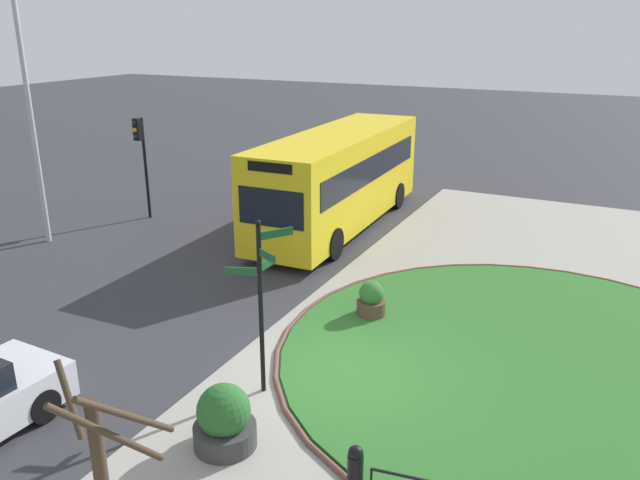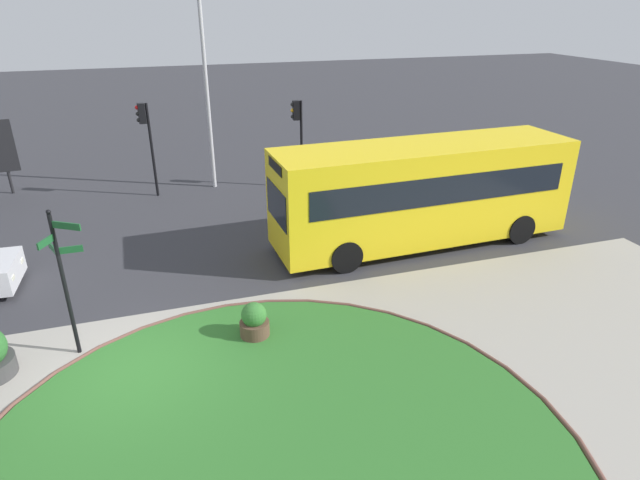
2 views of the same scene
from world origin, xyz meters
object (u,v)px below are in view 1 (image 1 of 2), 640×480
(signpost_directional, at_px, (261,293))
(traffic_light_near, at_px, (141,146))
(bus_yellow, at_px, (339,177))
(planter_kerbside, at_px, (371,301))
(planter_near_signpost, at_px, (224,420))
(lamppost_tall, at_px, (26,84))
(bollard_foreground, at_px, (355,466))

(signpost_directional, bearing_deg, traffic_light_near, 51.00)
(bus_yellow, xyz_separation_m, traffic_light_near, (-2.28, 6.77, 0.92))
(bus_yellow, relative_size, planter_kerbside, 10.28)
(traffic_light_near, height_order, planter_near_signpost, traffic_light_near)
(traffic_light_near, height_order, lamppost_tall, lamppost_tall)
(signpost_directional, relative_size, planter_kerbside, 3.71)
(bollard_foreground, bearing_deg, planter_kerbside, 19.70)
(signpost_directional, relative_size, traffic_light_near, 0.96)
(bollard_foreground, xyz_separation_m, planter_kerbside, (5.70, 2.04, 0.05))
(signpost_directional, height_order, traffic_light_near, traffic_light_near)
(lamppost_tall, relative_size, planter_kerbside, 10.06)
(planter_near_signpost, bearing_deg, signpost_directional, 9.48)
(lamppost_tall, height_order, planter_near_signpost, lamppost_tall)
(traffic_light_near, bearing_deg, planter_near_signpost, 49.27)
(signpost_directional, xyz_separation_m, traffic_light_near, (8.06, 9.95, 0.62))
(bus_yellow, distance_m, planter_kerbside, 7.56)
(bollard_foreground, xyz_separation_m, traffic_light_near, (9.79, 12.65, 2.33))
(lamppost_tall, bearing_deg, bollard_foreground, -114.50)
(signpost_directional, distance_m, lamppost_tall, 12.42)
(signpost_directional, xyz_separation_m, planter_near_signpost, (-1.79, -0.30, -1.58))
(bus_yellow, distance_m, planter_near_signpost, 12.68)
(bollard_foreground, height_order, planter_near_signpost, planter_near_signpost)
(planter_near_signpost, xyz_separation_m, planter_kerbside, (5.76, -0.36, -0.08))
(bus_yellow, bearing_deg, signpost_directional, 15.36)
(lamppost_tall, bearing_deg, planter_kerbside, -92.95)
(signpost_directional, distance_m, planter_kerbside, 4.35)
(signpost_directional, distance_m, bus_yellow, 10.82)
(lamppost_tall, distance_m, planter_kerbside, 12.71)
(bus_yellow, bearing_deg, bollard_foreground, 24.23)
(bollard_foreground, height_order, lamppost_tall, lamppost_tall)
(signpost_directional, xyz_separation_m, lamppost_tall, (4.58, 11.14, 3.02))
(bollard_foreground, relative_size, planter_kerbside, 0.79)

